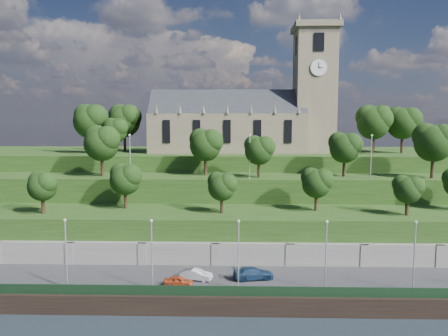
{
  "coord_description": "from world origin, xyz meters",
  "views": [
    {
      "loc": [
        -2.4,
        -46.25,
        21.41
      ],
      "look_at": [
        -4.38,
        30.0,
        13.28
      ],
      "focal_mm": 35.0,
      "sensor_mm": 36.0,
      "label": 1
    }
  ],
  "objects_px": {
    "car_left": "(179,281)",
    "car_right": "(253,273)",
    "car_middle": "(196,275)",
    "church": "(251,116)"
  },
  "relations": [
    {
      "from": "car_middle",
      "to": "car_left",
      "type": "bearing_deg",
      "value": 149.11
    },
    {
      "from": "church",
      "to": "car_left",
      "type": "distance_m",
      "value": 47.84
    },
    {
      "from": "church",
      "to": "car_middle",
      "type": "height_order",
      "value": "church"
    },
    {
      "from": "car_left",
      "to": "car_right",
      "type": "xyz_separation_m",
      "value": [
        8.97,
        2.43,
        0.15
      ]
    },
    {
      "from": "car_left",
      "to": "car_right",
      "type": "relative_size",
      "value": 0.68
    },
    {
      "from": "car_middle",
      "to": "car_right",
      "type": "height_order",
      "value": "car_right"
    },
    {
      "from": "church",
      "to": "car_right",
      "type": "height_order",
      "value": "church"
    },
    {
      "from": "car_left",
      "to": "church",
      "type": "bearing_deg",
      "value": -9.08
    },
    {
      "from": "car_left",
      "to": "car_right",
      "type": "distance_m",
      "value": 9.29
    },
    {
      "from": "car_left",
      "to": "car_middle",
      "type": "relative_size",
      "value": 0.85
    }
  ]
}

